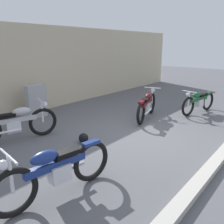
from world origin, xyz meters
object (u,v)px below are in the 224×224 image
object	(u,v)px
motorcycle_maroon	(147,105)
motorcycle_silver	(16,123)
motorcycle_green	(198,102)
motorcycle_blue	(56,170)
stone_marker	(37,101)
helmet	(84,138)

from	to	relation	value
motorcycle_maroon	motorcycle_silver	bearing A→B (deg)	141.49
motorcycle_green	motorcycle_maroon	bearing A→B (deg)	-20.64
motorcycle_silver	motorcycle_blue	xyz separation A→B (m)	(-0.81, -2.63, -0.01)
stone_marker	motorcycle_blue	xyz separation A→B (m)	(-2.32, -3.99, -0.09)
helmet	motorcycle_green	bearing A→B (deg)	-15.19
motorcycle_maroon	motorcycle_blue	size ratio (longest dim) A/B	0.95
stone_marker	motorcycle_blue	world-z (taller)	stone_marker
stone_marker	motorcycle_green	xyz separation A→B (m)	(3.93, -3.97, -0.13)
motorcycle_blue	motorcycle_silver	bearing A→B (deg)	-99.31
helmet	motorcycle_blue	distance (m)	2.19
motorcycle_silver	motorcycle_blue	bearing A→B (deg)	-90.78
stone_marker	motorcycle_maroon	bearing A→B (deg)	-52.27
motorcycle_maroon	stone_marker	bearing A→B (deg)	111.42
motorcycle_maroon	motorcycle_blue	world-z (taller)	motorcycle_blue
helmet	motorcycle_green	size ratio (longest dim) A/B	0.13
motorcycle_maroon	motorcycle_green	bearing A→B (deg)	-48.83
motorcycle_maroon	motorcycle_blue	xyz separation A→B (m)	(-4.55, -1.10, 0.01)
helmet	motorcycle_silver	size ratio (longest dim) A/B	0.12
stone_marker	motorcycle_maroon	distance (m)	3.65
motorcycle_maroon	motorcycle_blue	distance (m)	4.68
helmet	motorcycle_silver	world-z (taller)	motorcycle_silver
motorcycle_maroon	motorcycle_blue	bearing A→B (deg)	177.26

